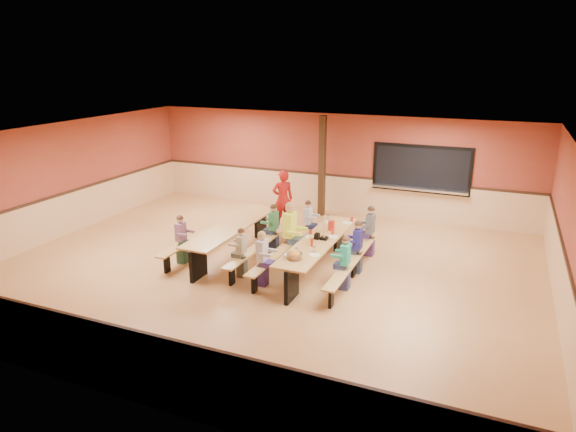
% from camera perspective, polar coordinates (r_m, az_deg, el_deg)
% --- Properties ---
extents(ground, '(12.00, 12.00, 0.00)m').
position_cam_1_polar(ground, '(11.78, -2.52, -5.84)').
color(ground, '#A56D3E').
rests_on(ground, ground).
extents(room_envelope, '(12.04, 10.04, 3.02)m').
position_cam_1_polar(room_envelope, '(11.53, -2.57, -2.69)').
color(room_envelope, brown).
rests_on(room_envelope, ground).
extents(kitchen_pass_through, '(2.78, 0.28, 1.38)m').
position_cam_1_polar(kitchen_pass_through, '(15.20, 14.57, 4.85)').
color(kitchen_pass_through, black).
rests_on(kitchen_pass_through, ground).
extents(structural_post, '(0.18, 0.18, 3.00)m').
position_cam_1_polar(structural_post, '(15.31, 3.81, 5.51)').
color(structural_post, black).
rests_on(structural_post, ground).
extents(cafeteria_table_main, '(1.91, 3.70, 0.74)m').
position_cam_1_polar(cafeteria_table_main, '(11.48, 3.38, -3.67)').
color(cafeteria_table_main, '#B48747').
rests_on(cafeteria_table_main, ground).
extents(cafeteria_table_second, '(1.91, 3.70, 0.74)m').
position_cam_1_polar(cafeteria_table_second, '(12.49, -6.18, -1.97)').
color(cafeteria_table_second, '#B48747').
rests_on(cafeteria_table_second, ground).
extents(seated_child_white_left, '(0.36, 0.29, 1.19)m').
position_cam_1_polar(seated_child_white_left, '(10.74, -2.89, -4.79)').
color(seated_child_white_left, silver).
rests_on(seated_child_white_left, ground).
extents(seated_adult_yellow, '(0.46, 0.38, 1.41)m').
position_cam_1_polar(seated_adult_yellow, '(11.99, 0.22, -1.81)').
color(seated_adult_yellow, '#E9FF38').
rests_on(seated_adult_yellow, ground).
extents(seated_child_grey_left, '(0.34, 0.28, 1.15)m').
position_cam_1_polar(seated_child_grey_left, '(13.07, 2.23, -0.77)').
color(seated_child_grey_left, '#B7B7B7').
rests_on(seated_child_grey_left, ground).
extents(seated_child_teal_right, '(0.34, 0.28, 1.15)m').
position_cam_1_polar(seated_child_teal_right, '(10.63, 6.36, -5.23)').
color(seated_child_teal_right, '#229779').
rests_on(seated_child_teal_right, ground).
extents(seated_child_navy_right, '(0.36, 0.29, 1.19)m').
position_cam_1_polar(seated_child_navy_right, '(11.47, 7.73, -3.46)').
color(seated_child_navy_right, navy).
rests_on(seated_child_navy_right, ground).
extents(seated_child_char_right, '(0.38, 0.31, 1.22)m').
position_cam_1_polar(seated_child_char_right, '(12.48, 9.11, -1.69)').
color(seated_child_char_right, '#4B4E56').
rests_on(seated_child_char_right, ground).
extents(seated_child_purple_sec, '(0.34, 0.28, 1.15)m').
position_cam_1_polar(seated_child_purple_sec, '(12.13, -11.78, -2.59)').
color(seated_child_purple_sec, '#7E5172').
rests_on(seated_child_purple_sec, ground).
extents(seated_child_green_sec, '(0.36, 0.29, 1.18)m').
position_cam_1_polar(seated_child_green_sec, '(12.61, -1.61, -1.37)').
color(seated_child_green_sec, '#377E4F').
rests_on(seated_child_green_sec, ground).
extents(seated_child_tan_sec, '(0.32, 0.26, 1.10)m').
position_cam_1_polar(seated_child_tan_sec, '(11.21, -5.18, -4.11)').
color(seated_child_tan_sec, tan).
rests_on(seated_child_tan_sec, ground).
extents(standing_woman, '(0.71, 0.68, 1.64)m').
position_cam_1_polar(standing_woman, '(14.31, -0.58, 1.89)').
color(standing_woman, '#A71613').
rests_on(standing_woman, ground).
extents(punch_pitcher, '(0.16, 0.16, 0.22)m').
position_cam_1_polar(punch_pitcher, '(12.03, 4.84, -1.07)').
color(punch_pitcher, red).
rests_on(punch_pitcher, cafeteria_table_main).
extents(chip_bowl, '(0.32, 0.32, 0.15)m').
position_cam_1_polar(chip_bowl, '(10.32, 0.74, -4.40)').
color(chip_bowl, orange).
rests_on(chip_bowl, cafeteria_table_main).
extents(napkin_dispenser, '(0.10, 0.14, 0.13)m').
position_cam_1_polar(napkin_dispenser, '(11.44, 3.25, -2.25)').
color(napkin_dispenser, black).
rests_on(napkin_dispenser, cafeteria_table_main).
extents(condiment_mustard, '(0.06, 0.06, 0.17)m').
position_cam_1_polar(condiment_mustard, '(11.15, 2.51, -2.66)').
color(condiment_mustard, yellow).
rests_on(condiment_mustard, cafeteria_table_main).
extents(condiment_ketchup, '(0.06, 0.06, 0.17)m').
position_cam_1_polar(condiment_ketchup, '(10.98, 2.66, -2.98)').
color(condiment_ketchup, '#B2140F').
rests_on(condiment_ketchup, cafeteria_table_main).
extents(table_paddle, '(0.16, 0.16, 0.56)m').
position_cam_1_polar(table_paddle, '(11.39, 4.05, -1.98)').
color(table_paddle, black).
rests_on(table_paddle, cafeteria_table_main).
extents(place_settings, '(0.65, 3.30, 0.11)m').
position_cam_1_polar(place_settings, '(11.38, 3.41, -2.41)').
color(place_settings, beige).
rests_on(place_settings, cafeteria_table_main).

